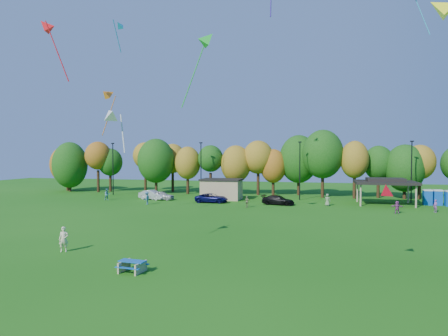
% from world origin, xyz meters
% --- Properties ---
extents(ground, '(160.00, 160.00, 0.00)m').
position_xyz_m(ground, '(0.00, 0.00, 0.00)').
color(ground, '#19600F').
rests_on(ground, ground).
extents(tree_line, '(93.57, 10.55, 11.15)m').
position_xyz_m(tree_line, '(-1.03, 45.51, 5.91)').
color(tree_line, black).
rests_on(tree_line, ground).
extents(lamp_posts, '(64.50, 0.25, 9.09)m').
position_xyz_m(lamp_posts, '(2.00, 40.00, 4.90)').
color(lamp_posts, black).
rests_on(lamp_posts, ground).
extents(utility_building, '(6.30, 4.30, 3.25)m').
position_xyz_m(utility_building, '(-10.00, 38.00, 1.64)').
color(utility_building, tan).
rests_on(utility_building, ground).
extents(pavilion, '(8.20, 6.20, 3.77)m').
position_xyz_m(pavilion, '(14.00, 37.00, 3.23)').
color(pavilion, tan).
rests_on(pavilion, ground).
extents(porta_potties, '(3.75, 1.94, 2.18)m').
position_xyz_m(porta_potties, '(21.04, 37.84, 1.10)').
color(porta_potties, '#0E4DB7').
rests_on(porta_potties, ground).
extents(picnic_table, '(1.74, 1.49, 0.70)m').
position_xyz_m(picnic_table, '(-5.85, -0.87, 0.41)').
color(picnic_table, tan).
rests_on(picnic_table, ground).
extents(kite_flyer, '(0.80, 0.69, 1.84)m').
position_xyz_m(kite_flyer, '(-13.03, 2.54, 0.92)').
color(kite_flyer, beige).
rests_on(kite_flyer, ground).
extents(car_a, '(4.06, 1.71, 1.37)m').
position_xyz_m(car_a, '(-18.97, 35.07, 0.69)').
color(car_a, silver).
rests_on(car_a, ground).
extents(car_b, '(4.72, 2.64, 1.47)m').
position_xyz_m(car_b, '(-20.50, 35.15, 0.74)').
color(car_b, '#ADADB2').
rests_on(car_b, ground).
extents(car_c, '(4.90, 2.36, 1.34)m').
position_xyz_m(car_c, '(-10.42, 33.57, 0.67)').
color(car_c, '#0D0E4F').
rests_on(car_c, ground).
extents(car_d, '(4.84, 2.71, 1.33)m').
position_xyz_m(car_d, '(-0.65, 33.36, 0.66)').
color(car_d, black).
rests_on(car_d, ground).
extents(far_person_0, '(0.94, 0.75, 1.69)m').
position_xyz_m(far_person_0, '(6.08, 33.73, 0.85)').
color(far_person_0, '#70895E').
rests_on(far_person_0, ground).
extents(far_person_1, '(1.45, 0.47, 1.56)m').
position_xyz_m(far_person_1, '(14.10, 28.39, 0.78)').
color(far_person_1, '#9F428E').
rests_on(far_person_1, ground).
extents(far_person_2, '(1.10, 1.11, 1.81)m').
position_xyz_m(far_person_2, '(-26.93, 32.67, 0.90)').
color(far_person_2, teal).
rests_on(far_person_2, ground).
extents(far_person_3, '(0.97, 0.68, 1.53)m').
position_xyz_m(far_person_3, '(-4.40, 29.51, 0.76)').
color(far_person_3, '#828C55').
rests_on(far_person_3, ground).
extents(far_person_4, '(0.60, 0.68, 1.58)m').
position_xyz_m(far_person_4, '(18.84, 30.56, 0.79)').
color(far_person_4, '#9C4EA6').
rests_on(far_person_4, ground).
extents(far_person_5, '(0.71, 1.21, 1.85)m').
position_xyz_m(far_person_5, '(-18.76, 29.34, 0.92)').
color(far_person_5, teal).
rests_on(far_person_5, ground).
extents(kite_1, '(3.51, 1.92, 5.64)m').
position_xyz_m(kite_1, '(12.82, 6.96, 16.93)').
color(kite_1, '#FAFF1A').
extents(kite_4, '(3.80, 1.84, 6.42)m').
position_xyz_m(kite_4, '(-20.74, 10.90, 19.45)').
color(kite_4, red).
extents(kite_7, '(1.92, 2.01, 3.51)m').
position_xyz_m(kite_7, '(-9.32, 2.84, 9.95)').
color(kite_7, silver).
extents(kite_8, '(4.18, 2.83, 7.45)m').
position_xyz_m(kite_8, '(-5.46, 14.42, 18.11)').
color(kite_8, green).
extents(kite_12, '(1.26, 1.40, 1.14)m').
position_xyz_m(kite_12, '(9.10, 3.18, 5.00)').
color(kite_12, red).
extents(kite_13, '(2.34, 3.05, 5.44)m').
position_xyz_m(kite_13, '(-18.02, 18.07, 13.83)').
color(kite_13, orange).
extents(kite_15, '(1.30, 2.66, 4.38)m').
position_xyz_m(kite_15, '(-20.20, 24.51, 23.72)').
color(kite_15, '#0B7FB0').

